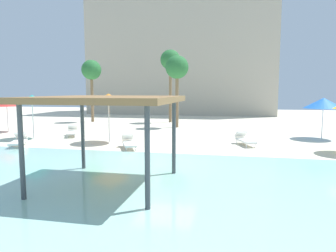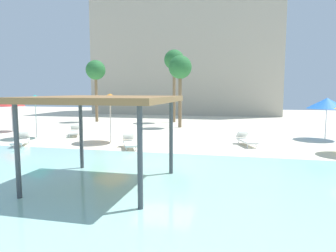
{
  "view_description": "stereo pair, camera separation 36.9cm",
  "coord_description": "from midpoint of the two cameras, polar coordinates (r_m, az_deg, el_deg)",
  "views": [
    {
      "loc": [
        2.82,
        -12.98,
        3.02
      ],
      "look_at": [
        -0.31,
        2.0,
        1.3
      ],
      "focal_mm": 33.47,
      "sensor_mm": 36.0,
      "label": 1
    },
    {
      "loc": [
        3.18,
        -12.9,
        3.02
      ],
      "look_at": [
        -0.31,
        2.0,
        1.3
      ],
      "focal_mm": 33.47,
      "sensor_mm": 36.0,
      "label": 2
    }
  ],
  "objects": [
    {
      "name": "ground_plane",
      "position": [
        13.62,
        0.12,
        -6.4
      ],
      "size": [
        80.0,
        80.0,
        0.0
      ],
      "primitive_type": "plane",
      "color": "beige"
    },
    {
      "name": "shade_pavilion",
      "position": [
        9.98,
        -10.65,
        4.31
      ],
      "size": [
        4.25,
        4.25,
        2.85
      ],
      "color": "#42474C",
      "rests_on": "ground"
    },
    {
      "name": "beach_umbrella_teal_2",
      "position": [
        21.58,
        -22.59,
        4.47
      ],
      "size": [
        2.09,
        2.09,
        2.76
      ],
      "color": "silver",
      "rests_on": "ground"
    },
    {
      "name": "lounge_chair_1",
      "position": [
        19.0,
        -24.69,
        -2.31
      ],
      "size": [
        1.32,
        1.98,
        0.74
      ],
      "rotation": [
        0.0,
        0.0,
        -1.15
      ],
      "color": "white",
      "rests_on": "ground"
    },
    {
      "name": "lounge_chair_4",
      "position": [
        18.03,
        14.57,
        -2.37
      ],
      "size": [
        1.21,
        1.99,
        0.74
      ],
      "rotation": [
        0.0,
        0.0,
        -1.23
      ],
      "color": "white",
      "rests_on": "ground"
    },
    {
      "name": "beach_umbrella_orange_1",
      "position": [
        18.61,
        -9.96,
        4.9
      ],
      "size": [
        2.22,
        2.22,
        2.87
      ],
      "color": "silver",
      "rests_on": "ground"
    },
    {
      "name": "beach_umbrella_blue_3",
      "position": [
        21.84,
        27.4,
        3.71
      ],
      "size": [
        2.39,
        2.39,
        2.59
      ],
      "color": "silver",
      "rests_on": "ground"
    },
    {
      "name": "palm_tree_2",
      "position": [
        31.6,
        -12.71,
        9.68
      ],
      "size": [
        1.9,
        1.9,
        5.99
      ],
      "color": "brown",
      "rests_on": "ground"
    },
    {
      "name": "palm_tree_0",
      "position": [
        25.97,
        2.64,
        10.38
      ],
      "size": [
        1.9,
        1.9,
        5.9
      ],
      "color": "brown",
      "rests_on": "ground"
    },
    {
      "name": "lounge_chair_3",
      "position": [
        21.96,
        -16.19,
        -0.87
      ],
      "size": [
        1.32,
        1.98,
        0.74
      ],
      "rotation": [
        0.0,
        0.0,
        -1.15
      ],
      "color": "white",
      "rests_on": "ground"
    },
    {
      "name": "lounge_chair_2",
      "position": [
        16.67,
        -6.4,
        -2.91
      ],
      "size": [
        1.35,
        1.97,
        0.74
      ],
      "rotation": [
        0.0,
        0.0,
        -1.13
      ],
      "color": "white",
      "rests_on": "ground"
    },
    {
      "name": "palm_tree_1",
      "position": [
        30.32,
        1.48,
        11.62
      ],
      "size": [
        1.9,
        1.9,
        6.91
      ],
      "color": "brown",
      "rests_on": "ground"
    },
    {
      "name": "lagoon_water",
      "position": [
        8.78,
        -7.87,
        -13.63
      ],
      "size": [
        44.0,
        13.5,
        0.04
      ],
      "primitive_type": "cube",
      "color": "#99D1C6",
      "rests_on": "ground"
    },
    {
      "name": "beach_umbrella_red_5",
      "position": [
        25.93,
        -26.3,
        3.87
      ],
      "size": [
        1.97,
        1.97,
        2.44
      ],
      "color": "silver",
      "rests_on": "ground"
    },
    {
      "name": "hotel_block_0",
      "position": [
        43.6,
        3.83,
        13.34
      ],
      "size": [
        23.88,
        9.61,
        16.57
      ],
      "primitive_type": "cube",
      "color": "#B2A893",
      "rests_on": "ground"
    }
  ]
}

